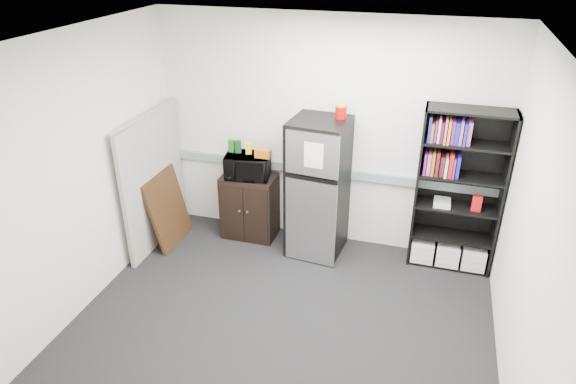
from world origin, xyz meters
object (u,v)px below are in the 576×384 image
object	(u,v)px
cabinet	(250,206)
microwave	(248,166)
bookshelf	(458,193)
refrigerator	(318,188)
cubicle_partition	(154,180)

from	to	relation	value
cabinet	microwave	world-z (taller)	microwave
bookshelf	refrigerator	world-z (taller)	bookshelf
cubicle_partition	cabinet	world-z (taller)	cubicle_partition
cubicle_partition	cabinet	xyz separation A→B (m)	(1.03, 0.42, -0.41)
cubicle_partition	microwave	world-z (taller)	cubicle_partition
bookshelf	refrigerator	bearing A→B (deg)	-174.59
bookshelf	microwave	xyz separation A→B (m)	(-2.40, -0.08, 0.04)
microwave	cabinet	bearing A→B (deg)	79.92
cabinet	microwave	distance (m)	0.55
cabinet	refrigerator	size ratio (longest dim) A/B	0.50
microwave	refrigerator	world-z (taller)	refrigerator
bookshelf	microwave	world-z (taller)	bookshelf
cabinet	refrigerator	world-z (taller)	refrigerator
microwave	refrigerator	bearing A→B (deg)	-14.29
bookshelf	cubicle_partition	xyz separation A→B (m)	(-3.43, -0.49, -0.10)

